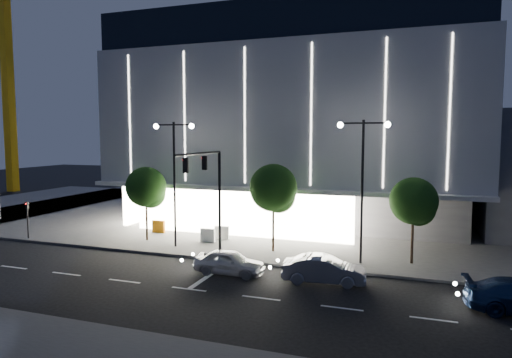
{
  "coord_description": "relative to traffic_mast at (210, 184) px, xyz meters",
  "views": [
    {
      "loc": [
        13.05,
        -22.31,
        8.04
      ],
      "look_at": [
        2.47,
        7.83,
        5.0
      ],
      "focal_mm": 32.0,
      "sensor_mm": 36.0,
      "label": 1
    }
  ],
  "objects": [
    {
      "name": "ground",
      "position": [
        -1.0,
        -3.34,
        -5.03
      ],
      "size": [
        160.0,
        160.0,
        0.0
      ],
      "primitive_type": "plane",
      "color": "black",
      "rests_on": "ground"
    },
    {
      "name": "sidewalk_museum",
      "position": [
        4.0,
        20.66,
        -4.95
      ],
      "size": [
        70.0,
        40.0,
        0.15
      ],
      "primitive_type": "cube",
      "color": "#474747",
      "rests_on": "ground"
    },
    {
      "name": "museum",
      "position": [
        1.98,
        18.97,
        4.25
      ],
      "size": [
        30.0,
        25.8,
        18.0
      ],
      "color": "#4C4C51",
      "rests_on": "ground"
    },
    {
      "name": "traffic_mast",
      "position": [
        0.0,
        0.0,
        0.0
      ],
      "size": [
        0.33,
        5.89,
        7.07
      ],
      "color": "black",
      "rests_on": "ground"
    },
    {
      "name": "street_lamp_west",
      "position": [
        -4.0,
        2.66,
        0.93
      ],
      "size": [
        3.16,
        0.36,
        9.0
      ],
      "color": "black",
      "rests_on": "ground"
    },
    {
      "name": "street_lamp_east",
      "position": [
        9.0,
        2.66,
        0.93
      ],
      "size": [
        3.16,
        0.36,
        9.0
      ],
      "color": "black",
      "rests_on": "ground"
    },
    {
      "name": "ped_signal_far",
      "position": [
        -16.0,
        1.16,
        -3.14
      ],
      "size": [
        0.22,
        0.24,
        3.0
      ],
      "color": "black",
      "rests_on": "ground"
    },
    {
      "name": "tower_crane",
      "position": [
        -41.92,
        24.66,
        15.48
      ],
      "size": [
        32.0,
        2.0,
        28.5
      ],
      "color": "gold",
      "rests_on": "ground"
    },
    {
      "name": "tree_left",
      "position": [
        -6.97,
        3.68,
        -0.99
      ],
      "size": [
        3.02,
        3.02,
        5.72
      ],
      "color": "black",
      "rests_on": "ground"
    },
    {
      "name": "tree_mid",
      "position": [
        3.03,
        3.68,
        -0.69
      ],
      "size": [
        3.25,
        3.25,
        6.15
      ],
      "color": "black",
      "rests_on": "ground"
    },
    {
      "name": "tree_right",
      "position": [
        12.03,
        3.68,
        -1.14
      ],
      "size": [
        2.91,
        2.91,
        5.51
      ],
      "color": "black",
      "rests_on": "ground"
    },
    {
      "name": "car_lead",
      "position": [
        2.0,
        -1.72,
        -4.32
      ],
      "size": [
        4.2,
        1.76,
        1.42
      ],
      "primitive_type": "imported",
      "rotation": [
        0.0,
        0.0,
        1.55
      ],
      "color": "#AFB1B7",
      "rests_on": "ground"
    },
    {
      "name": "car_second",
      "position": [
        7.5,
        -1.48,
        -4.28
      ],
      "size": [
        4.67,
        2.06,
        1.49
      ],
      "primitive_type": "imported",
      "rotation": [
        0.0,
        0.0,
        1.68
      ],
      "color": "#A2A3A9",
      "rests_on": "ground"
    },
    {
      "name": "barrier_a",
      "position": [
        -7.61,
        6.31,
        -4.38
      ],
      "size": [
        1.1,
        0.26,
        1.0
      ],
      "primitive_type": "cube",
      "rotation": [
        0.0,
        0.0,
        -0.01
      ],
      "color": "#C6650B",
      "rests_on": "sidewalk_museum"
    },
    {
      "name": "barrier_b",
      "position": [
        -1.79,
        5.86,
        -4.38
      ],
      "size": [
        1.12,
        0.41,
        1.0
      ],
      "primitive_type": "cube",
      "rotation": [
        0.0,
        0.0,
        0.15
      ],
      "color": "#BBBBBB",
      "rests_on": "sidewalk_museum"
    },
    {
      "name": "barrier_d",
      "position": [
        -2.4,
        4.65,
        -4.38
      ],
      "size": [
        1.11,
        0.32,
        1.0
      ],
      "primitive_type": "cube",
      "rotation": [
        0.0,
        0.0,
        0.06
      ],
      "color": "white",
      "rests_on": "sidewalk_museum"
    }
  ]
}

